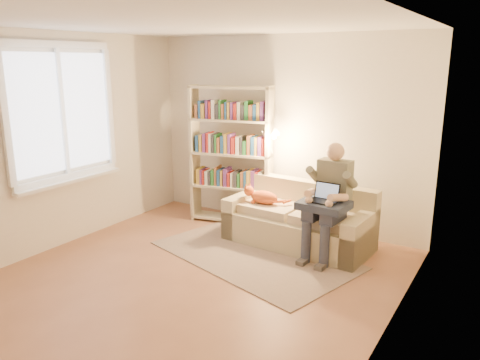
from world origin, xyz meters
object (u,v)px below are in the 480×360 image
Objects in this scene: sofa at (299,223)px; cat at (265,197)px; laptop at (323,196)px; bookshelf at (231,149)px; person at (329,195)px.

cat is (-0.44, -0.09, 0.30)m from sofa.
bookshelf is at bearing 164.06° from laptop.
person is 0.90m from cat.
bookshelf is (-1.62, 0.44, 0.32)m from person.
sofa is 0.67m from person.
bookshelf is at bearing 157.68° from cat.
bookshelf reaches higher than cat.
sofa reaches higher than cat.
laptop is at bearing -9.90° from cat.
bookshelf is at bearing 170.57° from sofa.
laptop is 1.72m from bookshelf.
laptop is at bearing -31.84° from sofa.
laptop is at bearing -31.36° from bookshelf.
laptop is (0.41, -0.29, 0.48)m from sofa.
sofa is 1.45m from bookshelf.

